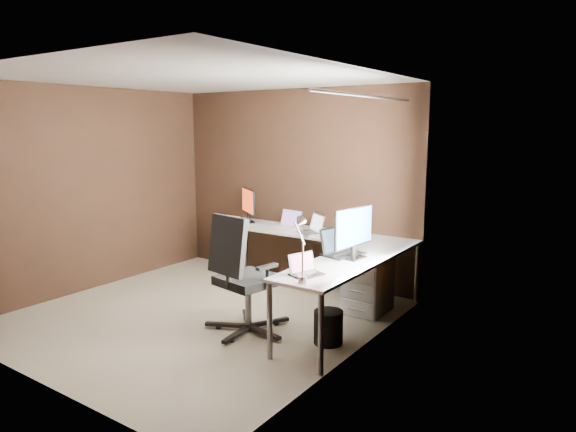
{
  "coord_description": "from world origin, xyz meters",
  "views": [
    {
      "loc": [
        3.77,
        -3.81,
        2.02
      ],
      "look_at": [
        0.5,
        0.95,
        1.01
      ],
      "focal_mm": 32.0,
      "sensor_mm": 36.0,
      "label": 1
    }
  ],
  "objects_px": {
    "laptop_silver": "(312,229)",
    "wastebasket": "(328,327)",
    "office_chair": "(245,298)",
    "book_stack": "(229,220)",
    "laptop_white": "(288,224)",
    "desk_lamp": "(300,241)",
    "monitor_right": "(354,230)",
    "laptop_black_small": "(305,270)",
    "laptop_black_big": "(340,249)",
    "monitor_left": "(248,203)",
    "drawer_pedestal": "(368,285)"
  },
  "relations": [
    {
      "from": "monitor_right",
      "to": "office_chair",
      "type": "bearing_deg",
      "value": 135.71
    },
    {
      "from": "office_chair",
      "to": "wastebasket",
      "type": "bearing_deg",
      "value": 25.94
    },
    {
      "from": "laptop_black_big",
      "to": "book_stack",
      "type": "relative_size",
      "value": 1.5
    },
    {
      "from": "laptop_black_big",
      "to": "laptop_black_small",
      "type": "distance_m",
      "value": 0.83
    },
    {
      "from": "laptop_silver",
      "to": "wastebasket",
      "type": "height_order",
      "value": "laptop_silver"
    },
    {
      "from": "desk_lamp",
      "to": "wastebasket",
      "type": "bearing_deg",
      "value": 91.87
    },
    {
      "from": "desk_lamp",
      "to": "laptop_black_small",
      "type": "bearing_deg",
      "value": 113.91
    },
    {
      "from": "laptop_white",
      "to": "office_chair",
      "type": "relative_size",
      "value": 0.3
    },
    {
      "from": "book_stack",
      "to": "laptop_white",
      "type": "bearing_deg",
      "value": 13.05
    },
    {
      "from": "laptop_black_small",
      "to": "book_stack",
      "type": "bearing_deg",
      "value": 74.54
    },
    {
      "from": "monitor_left",
      "to": "book_stack",
      "type": "relative_size",
      "value": 1.46
    },
    {
      "from": "drawer_pedestal",
      "to": "office_chair",
      "type": "distance_m",
      "value": 1.43
    },
    {
      "from": "laptop_silver",
      "to": "desk_lamp",
      "type": "xyz_separation_m",
      "value": [
        0.93,
        -1.7,
        0.29
      ]
    },
    {
      "from": "laptop_silver",
      "to": "book_stack",
      "type": "height_order",
      "value": "laptop_silver"
    },
    {
      "from": "desk_lamp",
      "to": "monitor_left",
      "type": "bearing_deg",
      "value": 142.9
    },
    {
      "from": "laptop_white",
      "to": "laptop_black_small",
      "type": "xyz_separation_m",
      "value": [
        1.32,
        -1.67,
        -0.01
      ]
    },
    {
      "from": "drawer_pedestal",
      "to": "laptop_black_small",
      "type": "height_order",
      "value": "laptop_black_small"
    },
    {
      "from": "desk_lamp",
      "to": "laptop_black_big",
      "type": "bearing_deg",
      "value": 103.51
    },
    {
      "from": "laptop_white",
      "to": "wastebasket",
      "type": "distance_m",
      "value": 2.05
    },
    {
      "from": "laptop_silver",
      "to": "laptop_black_small",
      "type": "relative_size",
      "value": 1.36
    },
    {
      "from": "desk_lamp",
      "to": "wastebasket",
      "type": "height_order",
      "value": "desk_lamp"
    },
    {
      "from": "wastebasket",
      "to": "office_chair",
      "type": "bearing_deg",
      "value": -164.23
    },
    {
      "from": "laptop_silver",
      "to": "laptop_black_big",
      "type": "xyz_separation_m",
      "value": [
        0.78,
        -0.72,
        0.01
      ]
    },
    {
      "from": "book_stack",
      "to": "desk_lamp",
      "type": "bearing_deg",
      "value": -36.41
    },
    {
      "from": "office_chair",
      "to": "laptop_black_big",
      "type": "bearing_deg",
      "value": 59.61
    },
    {
      "from": "monitor_right",
      "to": "office_chair",
      "type": "relative_size",
      "value": 0.52
    },
    {
      "from": "monitor_left",
      "to": "wastebasket",
      "type": "bearing_deg",
      "value": 0.83
    },
    {
      "from": "laptop_white",
      "to": "desk_lamp",
      "type": "distance_m",
      "value": 2.3
    },
    {
      "from": "monitor_right",
      "to": "laptop_white",
      "type": "relative_size",
      "value": 1.74
    },
    {
      "from": "laptop_black_big",
      "to": "book_stack",
      "type": "xyz_separation_m",
      "value": [
        -2.06,
        0.65,
        -0.02
      ]
    },
    {
      "from": "laptop_black_small",
      "to": "book_stack",
      "type": "distance_m",
      "value": 2.61
    },
    {
      "from": "monitor_left",
      "to": "book_stack",
      "type": "height_order",
      "value": "monitor_left"
    },
    {
      "from": "monitor_left",
      "to": "office_chair",
      "type": "height_order",
      "value": "office_chair"
    },
    {
      "from": "laptop_black_small",
      "to": "office_chair",
      "type": "height_order",
      "value": "office_chair"
    },
    {
      "from": "laptop_black_small",
      "to": "office_chair",
      "type": "distance_m",
      "value": 0.86
    },
    {
      "from": "laptop_white",
      "to": "desk_lamp",
      "type": "xyz_separation_m",
      "value": [
        1.37,
        -1.82,
        0.29
      ]
    },
    {
      "from": "monitor_right",
      "to": "laptop_white",
      "type": "height_order",
      "value": "monitor_right"
    },
    {
      "from": "laptop_silver",
      "to": "office_chair",
      "type": "relative_size",
      "value": 0.37
    },
    {
      "from": "book_stack",
      "to": "drawer_pedestal",
      "type": "bearing_deg",
      "value": -5.04
    },
    {
      "from": "book_stack",
      "to": "wastebasket",
      "type": "bearing_deg",
      "value": -27.8
    },
    {
      "from": "laptop_black_small",
      "to": "book_stack",
      "type": "height_order",
      "value": "laptop_black_small"
    },
    {
      "from": "monitor_right",
      "to": "laptop_white",
      "type": "distance_m",
      "value": 1.7
    },
    {
      "from": "monitor_right",
      "to": "desk_lamp",
      "type": "relative_size",
      "value": 1.14
    },
    {
      "from": "laptop_silver",
      "to": "office_chair",
      "type": "bearing_deg",
      "value": -48.67
    },
    {
      "from": "monitor_right",
      "to": "laptop_black_big",
      "type": "xyz_separation_m",
      "value": [
        -0.18,
        0.07,
        -0.23
      ]
    },
    {
      "from": "drawer_pedestal",
      "to": "laptop_black_big",
      "type": "height_order",
      "value": "laptop_black_big"
    },
    {
      "from": "laptop_black_small",
      "to": "monitor_left",
      "type": "bearing_deg",
      "value": 68.63
    },
    {
      "from": "monitor_right",
      "to": "laptop_black_small",
      "type": "distance_m",
      "value": 0.8
    },
    {
      "from": "wastebasket",
      "to": "desk_lamp",
      "type": "bearing_deg",
      "value": -93.06
    },
    {
      "from": "office_chair",
      "to": "laptop_silver",
      "type": "bearing_deg",
      "value": 105.35
    }
  ]
}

